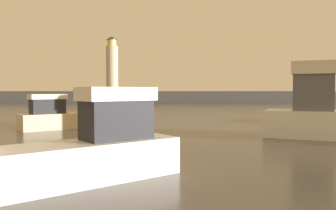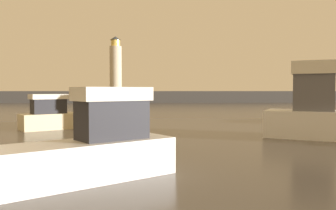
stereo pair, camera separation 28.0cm
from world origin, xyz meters
name	(u,v)px [view 1 (the left image)]	position (x,y,z in m)	size (l,w,h in m)	color
ground_plane	(161,114)	(0.00, 37.07, 0.00)	(222.42, 222.42, 0.00)	#4C4742
breakwater	(157,97)	(0.00, 74.14, 1.20)	(76.53, 6.77, 2.40)	#423F3D
lighthouse	(112,65)	(-9.73, 74.14, 7.98)	(2.58, 2.58, 11.78)	beige
motorboat_3	(69,154)	(-3.10, 7.88, 0.85)	(6.39, 5.23, 2.87)	white
motorboat_4	(70,117)	(-6.52, 22.51, 0.75)	(6.44, 5.19, 2.59)	beige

